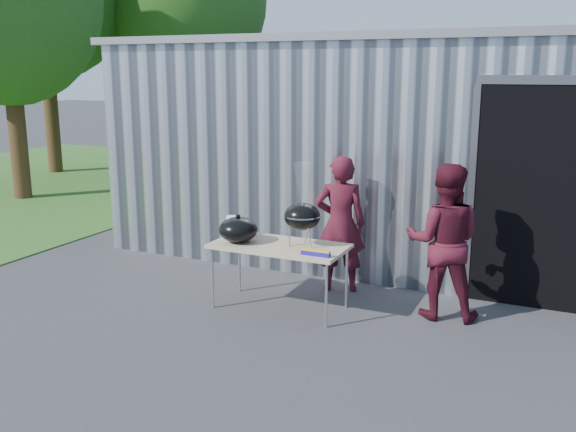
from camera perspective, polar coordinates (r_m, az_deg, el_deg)
The scene contains 11 objects.
ground at distance 7.10m, azimuth -3.83°, elevation -9.11°, with size 80.00×80.00×0.00m, color #303033.
building at distance 10.66m, azimuth 12.42°, elevation 6.56°, with size 8.20×6.20×3.10m.
grass_patch at distance 17.14m, azimuth -21.04°, elevation 3.11°, with size 10.00×12.00×0.02m, color #2D591E.
folding_table at distance 7.17m, azimuth -0.77°, elevation -2.85°, with size 1.50×0.75×0.75m.
kettle_grill at distance 7.02m, azimuth 1.26°, elevation 0.71°, with size 0.41×0.41×0.93m.
grill_lid at distance 7.25m, azimuth -4.45°, elevation -1.22°, with size 0.44×0.44×0.32m.
paper_towels at distance 7.35m, azimuth -5.03°, elevation -1.07°, with size 0.12×0.12×0.28m, color white.
white_tub at distance 7.60m, azimuth -3.75°, elevation -1.28°, with size 0.20×0.15×0.10m, color white.
foil_box at distance 6.73m, azimuth 2.47°, elevation -3.30°, with size 0.32×0.05×0.06m.
person_cook at distance 7.77m, azimuth 4.67°, elevation -0.71°, with size 0.61×0.40×1.67m, color #4A111E.
person_bystander at distance 7.10m, azimuth 13.67°, elevation -2.22°, with size 0.83×0.64×1.70m, color #4A111E.
Camera 1 is at (3.17, -5.77, 2.65)m, focal length 40.00 mm.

